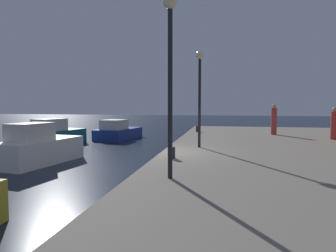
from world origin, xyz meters
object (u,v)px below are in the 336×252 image
(motorboat_teal, at_px, (53,135))
(motorboat_blue, at_px, (118,131))
(motorboat_white, at_px, (39,148))
(bollard_south, at_px, (172,153))
(person_by_the_water, at_px, (334,124))
(lamp_post_near_edge, at_px, (170,55))
(bollard_north, at_px, (198,129))
(lamp_post_mid_promenade, at_px, (200,81))
(person_mid_promenade, at_px, (274,120))

(motorboat_teal, distance_m, motorboat_blue, 5.34)
(motorboat_white, relative_size, bollard_south, 10.79)
(motorboat_teal, xyz_separation_m, bollard_south, (9.09, -7.42, 0.33))
(motorboat_blue, relative_size, person_by_the_water, 2.56)
(motorboat_white, bearing_deg, person_by_the_water, 20.37)
(lamp_post_near_edge, height_order, bollard_north, lamp_post_near_edge)
(lamp_post_mid_promenade, height_order, person_by_the_water, lamp_post_mid_promenade)
(bollard_north, xyz_separation_m, person_mid_promenade, (4.80, -0.94, 0.70))
(bollard_south, bearing_deg, person_by_the_water, 43.20)
(motorboat_teal, distance_m, bollard_south, 11.74)
(bollard_south, distance_m, bollard_north, 10.19)
(bollard_north, relative_size, person_mid_promenade, 0.21)
(motorboat_teal, bearing_deg, motorboat_white, -64.22)
(motorboat_teal, bearing_deg, person_by_the_water, -1.01)
(bollard_south, xyz_separation_m, person_by_the_water, (7.59, 7.13, 0.61))
(lamp_post_near_edge, distance_m, lamp_post_mid_promenade, 5.69)
(motorboat_white, relative_size, motorboat_blue, 0.98)
(motorboat_teal, distance_m, bollard_north, 9.55)
(motorboat_white, bearing_deg, person_mid_promenade, 32.99)
(lamp_post_near_edge, bearing_deg, motorboat_blue, 114.52)
(motorboat_white, distance_m, person_by_the_water, 14.99)
(motorboat_teal, relative_size, lamp_post_near_edge, 1.03)
(person_by_the_water, bearing_deg, motorboat_white, -159.63)
(motorboat_blue, xyz_separation_m, person_by_the_water, (13.91, -4.86, 1.05))
(lamp_post_near_edge, bearing_deg, person_mid_promenade, 69.89)
(motorboat_white, bearing_deg, bollard_north, 51.91)
(motorboat_teal, relative_size, bollard_south, 11.77)
(lamp_post_mid_promenade, distance_m, bollard_north, 7.82)
(person_by_the_water, bearing_deg, person_mid_promenade, 142.33)
(motorboat_white, bearing_deg, lamp_post_near_edge, -34.59)
(lamp_post_near_edge, relative_size, person_mid_promenade, 2.41)
(bollard_north, bearing_deg, lamp_post_near_edge, -88.29)
(lamp_post_near_edge, xyz_separation_m, bollard_south, (-0.43, 2.81, -2.91))
(motorboat_white, height_order, person_by_the_water, person_by_the_water)
(person_mid_promenade, bearing_deg, motorboat_white, -147.01)
(lamp_post_mid_promenade, relative_size, person_mid_promenade, 2.20)
(motorboat_white, height_order, person_mid_promenade, person_mid_promenade)
(bollard_south, height_order, person_by_the_water, person_by_the_water)
(person_mid_promenade, bearing_deg, person_by_the_water, -37.67)
(lamp_post_near_edge, bearing_deg, lamp_post_mid_promenade, 87.00)
(motorboat_teal, bearing_deg, bollard_north, 16.85)
(motorboat_white, bearing_deg, bollard_south, -16.64)
(motorboat_teal, height_order, lamp_post_near_edge, lamp_post_near_edge)
(lamp_post_mid_promenade, xyz_separation_m, person_mid_promenade, (4.12, 6.38, -1.97))
(lamp_post_mid_promenade, xyz_separation_m, bollard_south, (-0.73, -2.87, -2.67))
(person_by_the_water, bearing_deg, motorboat_teal, 178.99)
(lamp_post_mid_promenade, height_order, bollard_north, lamp_post_mid_promenade)
(lamp_post_near_edge, relative_size, bollard_south, 11.45)
(lamp_post_mid_promenade, relative_size, bollard_south, 10.45)
(bollard_north, xyz_separation_m, person_by_the_water, (7.55, -3.06, 0.61))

